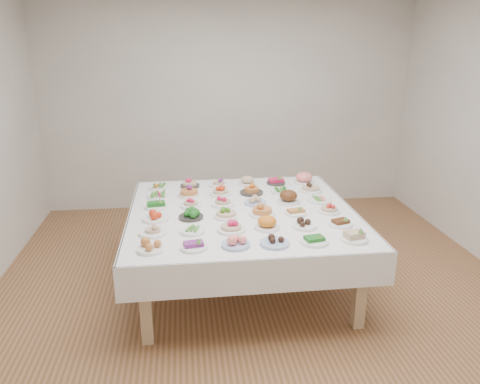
{
  "coord_description": "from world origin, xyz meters",
  "views": [
    {
      "loc": [
        -0.64,
        -3.86,
        2.26
      ],
      "look_at": [
        -0.12,
        0.34,
        0.88
      ],
      "focal_mm": 35.0,
      "sensor_mm": 36.0,
      "label": 1
    }
  ],
  "objects": [
    {
      "name": "dish_12",
      "position": [
        -0.9,
        0.04,
        0.79
      ],
      "size": [
        0.23,
        0.23,
        0.1
      ],
      "color": "white",
      "rests_on": "display_table"
    },
    {
      "name": "dish_21",
      "position": [
        0.03,
        0.35,
        0.79
      ],
      "size": [
        0.21,
        0.21,
        0.09
      ],
      "color": "#4C66B2",
      "rests_on": "display_table"
    },
    {
      "name": "dish_10",
      "position": [
        0.35,
        -0.29,
        0.78
      ],
      "size": [
        0.2,
        0.2,
        0.08
      ],
      "color": "white",
      "rests_on": "display_table"
    },
    {
      "name": "dish_2",
      "position": [
        -0.27,
        -0.59,
        0.8
      ],
      "size": [
        0.22,
        0.22,
        0.1
      ],
      "color": "#4C66B2",
      "rests_on": "display_table"
    },
    {
      "name": "dish_32",
      "position": [
        -0.27,
        0.97,
        0.8
      ],
      "size": [
        0.22,
        0.22,
        0.11
      ],
      "color": "white",
      "rests_on": "display_table"
    },
    {
      "name": "dish_9",
      "position": [
        0.03,
        -0.28,
        0.81
      ],
      "size": [
        0.21,
        0.21,
        0.13
      ],
      "color": "white",
      "rests_on": "display_table"
    },
    {
      "name": "dish_0",
      "position": [
        -0.91,
        -0.6,
        0.79
      ],
      "size": [
        0.2,
        0.2,
        0.1
      ],
      "color": "white",
      "rests_on": "display_table"
    },
    {
      "name": "dish_34",
      "position": [
        0.36,
        0.97,
        0.79
      ],
      "size": [
        0.2,
        0.2,
        0.09
      ],
      "color": "#2B2926",
      "rests_on": "display_table"
    },
    {
      "name": "room_envelope",
      "position": [
        0.0,
        0.0,
        1.83
      ],
      "size": [
        5.02,
        5.02,
        2.81
      ],
      "color": "#97613F",
      "rests_on": "ground"
    },
    {
      "name": "dish_26",
      "position": [
        -0.28,
        0.66,
        0.81
      ],
      "size": [
        0.22,
        0.22,
        0.13
      ],
      "color": "white",
      "rests_on": "display_table"
    },
    {
      "name": "dish_30",
      "position": [
        -0.91,
        0.97,
        0.77
      ],
      "size": [
        0.21,
        0.21,
        0.05
      ],
      "color": "white",
      "rests_on": "display_table"
    },
    {
      "name": "dish_35",
      "position": [
        0.67,
        0.97,
        0.82
      ],
      "size": [
        0.21,
        0.21,
        0.14
      ],
      "color": "white",
      "rests_on": "display_table"
    },
    {
      "name": "dish_15",
      "position": [
        0.05,
        0.04,
        0.82
      ],
      "size": [
        0.26,
        0.25,
        0.15
      ],
      "color": "white",
      "rests_on": "display_table"
    },
    {
      "name": "dish_6",
      "position": [
        -0.91,
        -0.28,
        0.8
      ],
      "size": [
        0.22,
        0.22,
        0.11
      ],
      "color": "white",
      "rests_on": "display_table"
    },
    {
      "name": "dish_19",
      "position": [
        -0.59,
        0.35,
        0.79
      ],
      "size": [
        0.2,
        0.2,
        0.1
      ],
      "color": "white",
      "rests_on": "display_table"
    },
    {
      "name": "dish_24",
      "position": [
        -0.91,
        0.67,
        0.77
      ],
      "size": [
        0.21,
        0.21,
        0.05
      ],
      "color": "white",
      "rests_on": "display_table"
    },
    {
      "name": "dish_25",
      "position": [
        -0.6,
        0.66,
        0.81
      ],
      "size": [
        0.21,
        0.21,
        0.13
      ],
      "color": "white",
      "rests_on": "display_table"
    },
    {
      "name": "dish_33",
      "position": [
        0.04,
        0.98,
        0.8
      ],
      "size": [
        0.21,
        0.21,
        0.11
      ],
      "color": "white",
      "rests_on": "display_table"
    },
    {
      "name": "dish_5",
      "position": [
        0.67,
        -0.6,
        0.8
      ],
      "size": [
        0.22,
        0.22,
        0.1
      ],
      "color": "white",
      "rests_on": "display_table"
    },
    {
      "name": "dish_16",
      "position": [
        0.35,
        0.02,
        0.78
      ],
      "size": [
        0.2,
        0.2,
        0.08
      ],
      "color": "white",
      "rests_on": "display_table"
    },
    {
      "name": "dish_31",
      "position": [
        -0.58,
        0.98,
        0.8
      ],
      "size": [
        0.2,
        0.2,
        0.11
      ],
      "color": "#2B2926",
      "rests_on": "display_table"
    },
    {
      "name": "dish_4",
      "position": [
        0.35,
        -0.61,
        0.79
      ],
      "size": [
        0.22,
        0.22,
        0.1
      ],
      "color": "white",
      "rests_on": "display_table"
    },
    {
      "name": "dish_20",
      "position": [
        -0.28,
        0.35,
        0.81
      ],
      "size": [
        0.23,
        0.23,
        0.12
      ],
      "color": "white",
      "rests_on": "display_table"
    },
    {
      "name": "dish_17",
      "position": [
        0.67,
        0.03,
        0.8
      ],
      "size": [
        0.2,
        0.2,
        0.11
      ],
      "color": "white",
      "rests_on": "display_table"
    },
    {
      "name": "dish_14",
      "position": [
        -0.28,
        0.02,
        0.81
      ],
      "size": [
        0.21,
        0.21,
        0.12
      ],
      "color": "white",
      "rests_on": "display_table"
    },
    {
      "name": "dish_7",
      "position": [
        -0.59,
        -0.28,
        0.77
      ],
      "size": [
        0.21,
        0.21,
        0.05
      ],
      "color": "white",
      "rests_on": "display_table"
    },
    {
      "name": "dish_11",
      "position": [
        0.67,
        -0.28,
        0.79
      ],
      "size": [
        0.2,
        0.2,
        0.09
      ],
      "color": "white",
      "rests_on": "display_table"
    },
    {
      "name": "dish_22",
      "position": [
        0.36,
        0.34,
        0.8
      ],
      "size": [
        0.22,
        0.22,
        0.12
      ],
      "color": "white",
      "rests_on": "display_table"
    },
    {
      "name": "dish_23",
      "position": [
        0.67,
        0.34,
        0.77
      ],
      "size": [
        0.23,
        0.23,
        0.05
      ],
      "color": "white",
      "rests_on": "display_table"
    },
    {
      "name": "dish_18",
      "position": [
        -0.91,
        0.35,
        0.79
      ],
      "size": [
        0.21,
        0.21,
        0.1
      ],
      "color": "white",
      "rests_on": "display_table"
    },
    {
      "name": "dish_8",
      "position": [
        -0.27,
        -0.29,
        0.82
      ],
      "size": [
        0.23,
        0.23,
        0.14
      ],
      "color": "white",
      "rests_on": "display_table"
    },
    {
      "name": "dish_29",
      "position": [
        0.67,
        0.67,
        0.81
      ],
      "size": [
        0.23,
        0.23,
        0.13
      ],
      "color": "white",
      "rests_on": "display_table"
    },
    {
      "name": "dish_1",
      "position": [
        -0.59,
        -0.6,
        0.79
      ],
      "size": [
        0.21,
        0.21,
        0.1
      ],
      "color": "white",
      "rests_on": "display_table"
    },
    {
      "name": "dish_3",
      "position": [
        0.03,
        -0.6,
        0.79
      ],
      "size": [
        0.23,
        0.23,
        0.09
      ],
      "color": "#4C66B2",
      "rests_on": "display_table"
    },
    {
      "name": "dish_13",
      "position": [
        -0.59,
        0.04,
        0.79
      ],
      "size": [
        0.21,
        0.21,
        0.1
      ],
      "color": "#2B2926",
      "rests_on": "display_table"
    },
    {
      "name": "dish_28",
      "position": [
        0.35,
        0.67,
        0.77
      ],
      "size": [
        0.21,
        0.21,
        0.05
      ],
      "color": "white",
      "rests_on": "display_table"
    },
    {
      "name": "dish_27",
      "position": [
        0.04,
        0.66,
        0.81
      ],
      "size": [
        0.23,
        0.23,
        0.13
      ],
      "color": "#2B2926",
      "rests_on": "display_table"
    },
    {
      "name": "display_table",
      "position": [
        -0.12,
        0.19,
        0.68
      ],
      "size": [
        2.09,
        2.09,
        0.75
      ],
      "color": "white",
      "rests_on": "ground"
    }
  ]
}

